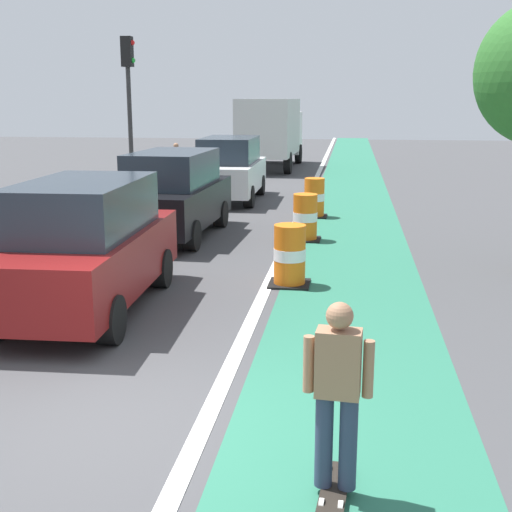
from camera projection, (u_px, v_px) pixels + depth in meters
ground_plane at (117, 423)px, 6.95m from camera, size 100.00×100.00×0.00m
bike_lane_strip at (352, 222)px, 18.20m from camera, size 2.50×80.00×0.01m
lane_divider_stripe at (297, 221)px, 18.41m from camera, size 0.20×80.00×0.01m
skateboarder_on_lane at (337, 394)px, 5.49m from camera, size 0.57×0.82×1.69m
parked_suv_nearest at (85, 246)px, 10.44m from camera, size 2.04×4.66×2.04m
parked_suv_second at (173, 194)px, 16.08m from camera, size 2.04×4.66×2.04m
parked_suv_third at (230, 169)px, 21.87m from camera, size 1.96×4.62×2.04m
traffic_barrel_front at (290, 256)px, 11.98m from camera, size 0.73×0.73×1.09m
traffic_barrel_mid at (305, 218)px, 15.80m from camera, size 0.73×0.73×1.09m
traffic_barrel_back at (314, 198)px, 18.92m from camera, size 0.73×0.73×1.09m
delivery_truck_down_block at (271, 129)px, 31.76m from camera, size 2.46×7.64×3.23m
traffic_light_corner at (129, 90)px, 21.00m from camera, size 0.41×0.32×5.10m
pedestrian_crossing at (176, 163)px, 25.76m from camera, size 0.34×0.20×1.61m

